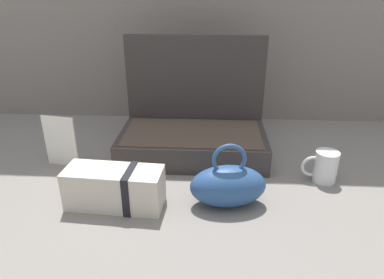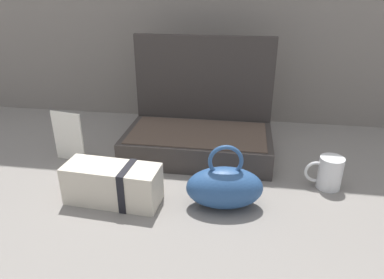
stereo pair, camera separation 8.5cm
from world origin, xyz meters
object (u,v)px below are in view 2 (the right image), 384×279
Objects in this scene: open_suitcase at (199,129)px; cream_toiletry_bag at (114,184)px; coffee_mug at (329,173)px; teal_pouch_handbag at (225,187)px; info_card_left at (68,137)px.

open_suitcase is 0.40m from cream_toiletry_bag.
open_suitcase is 4.60× the size of coffee_mug.
info_card_left is at bearing 160.14° from teal_pouch_handbag.
coffee_mug is at bearing 15.30° from cream_toiletry_bag.
open_suitcase reaches higher than info_card_left.
teal_pouch_handbag is at bearing -71.04° from open_suitcase.
cream_toiletry_bag is 0.32m from info_card_left.
open_suitcase is 0.45m from coffee_mug.
info_card_left is at bearing 176.42° from coffee_mug.
open_suitcase is at bearing 108.96° from teal_pouch_handbag.
coffee_mug is at bearing -24.08° from open_suitcase.
info_card_left reaches higher than coffee_mug.
teal_pouch_handbag is at bearing 4.15° from cream_toiletry_bag.
coffee_mug is 0.85m from info_card_left.
open_suitcase is at bearing 27.45° from info_card_left.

